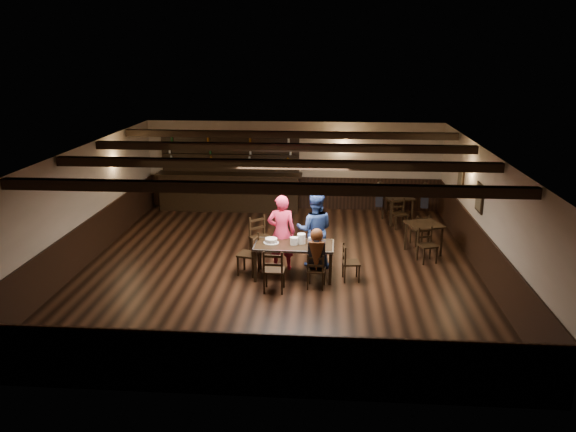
# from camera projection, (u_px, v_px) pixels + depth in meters

# --- Properties ---
(ground) EXTENTS (10.00, 10.00, 0.00)m
(ground) POSITION_uv_depth(u_px,v_px,m) (279.00, 267.00, 12.86)
(ground) COLOR black
(ground) RESTS_ON ground
(room_shell) EXTENTS (9.02, 10.02, 2.71)m
(room_shell) POSITION_uv_depth(u_px,v_px,m) (280.00, 193.00, 12.39)
(room_shell) COLOR beige
(room_shell) RESTS_ON ground
(dining_table) EXTENTS (1.73, 0.89, 0.75)m
(dining_table) POSITION_uv_depth(u_px,v_px,m) (294.00, 247.00, 12.13)
(dining_table) COLOR black
(dining_table) RESTS_ON ground
(chair_near_left) EXTENTS (0.44, 0.42, 0.92)m
(chair_near_left) POSITION_uv_depth(u_px,v_px,m) (274.00, 268.00, 11.38)
(chair_near_left) COLOR black
(chair_near_left) RESTS_ON ground
(chair_near_right) EXTENTS (0.40, 0.38, 0.78)m
(chair_near_right) POSITION_uv_depth(u_px,v_px,m) (316.00, 268.00, 11.57)
(chair_near_right) COLOR black
(chair_near_right) RESTS_ON ground
(chair_end_left) EXTENTS (0.50, 0.51, 0.92)m
(chair_end_left) POSITION_uv_depth(u_px,v_px,m) (252.00, 251.00, 12.30)
(chair_end_left) COLOR black
(chair_end_left) RESTS_ON ground
(chair_end_right) EXTENTS (0.39, 0.41, 0.80)m
(chair_end_right) POSITION_uv_depth(u_px,v_px,m) (348.00, 260.00, 12.00)
(chair_end_right) COLOR black
(chair_end_right) RESTS_ON ground
(chair_far_pushed) EXTENTS (0.64, 0.63, 0.99)m
(chair_far_pushed) POSITION_uv_depth(u_px,v_px,m) (259.00, 234.00, 13.36)
(chair_far_pushed) COLOR black
(chair_far_pushed) RESTS_ON ground
(woman_pink) EXTENTS (0.65, 0.45, 1.72)m
(woman_pink) POSITION_uv_depth(u_px,v_px,m) (281.00, 232.00, 12.54)
(woman_pink) COLOR #F03167
(woman_pink) RESTS_ON ground
(man_blue) EXTENTS (0.85, 0.67, 1.73)m
(man_blue) POSITION_uv_depth(u_px,v_px,m) (315.00, 230.00, 12.70)
(man_blue) COLOR navy
(man_blue) RESTS_ON ground
(seated_person) EXTENTS (0.36, 0.54, 0.87)m
(seated_person) POSITION_uv_depth(u_px,v_px,m) (317.00, 249.00, 11.50)
(seated_person) COLOR black
(seated_person) RESTS_ON ground
(cake) EXTENTS (0.33, 0.33, 0.10)m
(cake) POSITION_uv_depth(u_px,v_px,m) (271.00, 241.00, 12.19)
(cake) COLOR white
(cake) RESTS_ON dining_table
(plate_stack_a) EXTENTS (0.17, 0.17, 0.16)m
(plate_stack_a) POSITION_uv_depth(u_px,v_px,m) (294.00, 241.00, 12.08)
(plate_stack_a) COLOR white
(plate_stack_a) RESTS_ON dining_table
(plate_stack_b) EXTENTS (0.18, 0.18, 0.21)m
(plate_stack_b) POSITION_uv_depth(u_px,v_px,m) (301.00, 238.00, 12.15)
(plate_stack_b) COLOR white
(plate_stack_b) RESTS_ON dining_table
(tea_light) EXTENTS (0.06, 0.06, 0.06)m
(tea_light) POSITION_uv_depth(u_px,v_px,m) (299.00, 242.00, 12.17)
(tea_light) COLOR #A5A8AD
(tea_light) RESTS_ON dining_table
(salt_shaker) EXTENTS (0.04, 0.04, 0.10)m
(salt_shaker) POSITION_uv_depth(u_px,v_px,m) (312.00, 243.00, 12.01)
(salt_shaker) COLOR silver
(salt_shaker) RESTS_ON dining_table
(pepper_shaker) EXTENTS (0.04, 0.04, 0.10)m
(pepper_shaker) POSITION_uv_depth(u_px,v_px,m) (311.00, 244.00, 11.95)
(pepper_shaker) COLOR #A5A8AD
(pepper_shaker) RESTS_ON dining_table
(drink_glass) EXTENTS (0.07, 0.07, 0.11)m
(drink_glass) POSITION_uv_depth(u_px,v_px,m) (310.00, 240.00, 12.22)
(drink_glass) COLOR silver
(drink_glass) RESTS_ON dining_table
(menu_red) EXTENTS (0.29, 0.22, 0.00)m
(menu_red) POSITION_uv_depth(u_px,v_px,m) (315.00, 246.00, 12.02)
(menu_red) COLOR maroon
(menu_red) RESTS_ON dining_table
(menu_blue) EXTENTS (0.31, 0.25, 0.00)m
(menu_blue) POSITION_uv_depth(u_px,v_px,m) (318.00, 242.00, 12.21)
(menu_blue) COLOR #0D1C42
(menu_blue) RESTS_ON dining_table
(bar_counter) EXTENTS (4.45, 0.70, 2.20)m
(bar_counter) POSITION_uv_depth(u_px,v_px,m) (230.00, 186.00, 17.29)
(bar_counter) COLOR black
(bar_counter) RESTS_ON ground
(back_table_a) EXTENTS (0.97, 0.97, 0.75)m
(back_table_a) POSITION_uv_depth(u_px,v_px,m) (424.00, 228.00, 13.57)
(back_table_a) COLOR black
(back_table_a) RESTS_ON ground
(back_table_b) EXTENTS (0.95, 0.95, 0.75)m
(back_table_b) POSITION_uv_depth(u_px,v_px,m) (398.00, 200.00, 16.07)
(back_table_b) COLOR black
(back_table_b) RESTS_ON ground
(bg_patron_left) EXTENTS (0.25, 0.37, 0.71)m
(bg_patron_left) POSITION_uv_depth(u_px,v_px,m) (380.00, 194.00, 16.05)
(bg_patron_left) COLOR black
(bg_patron_left) RESTS_ON ground
(bg_patron_right) EXTENTS (0.26, 0.37, 0.71)m
(bg_patron_right) POSITION_uv_depth(u_px,v_px,m) (425.00, 195.00, 15.91)
(bg_patron_right) COLOR black
(bg_patron_right) RESTS_ON ground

